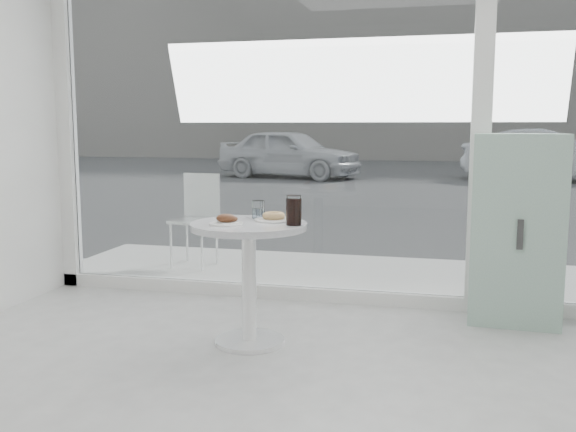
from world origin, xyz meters
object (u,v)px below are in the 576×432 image
(plate_fritter, at_px, (227,221))
(water_tumbler_a, at_px, (257,211))
(water_tumbler_b, at_px, (260,210))
(main_table, at_px, (249,258))
(car_silver, at_px, (545,155))
(cola_glass, at_px, (294,211))
(patio_chair, at_px, (197,213))
(plate_donut, at_px, (274,218))
(car_white, at_px, (289,153))
(mint_cabinet, at_px, (517,230))

(plate_fritter, xyz_separation_m, water_tumbler_a, (0.10, 0.31, 0.02))
(plate_fritter, relative_size, water_tumbler_b, 1.82)
(main_table, height_order, car_silver, car_silver)
(car_silver, relative_size, cola_glass, 21.97)
(cola_glass, bearing_deg, patio_chair, 126.11)
(plate_donut, bearing_deg, water_tumbler_a, 145.32)
(plate_fritter, distance_m, water_tumbler_a, 0.33)
(car_silver, bearing_deg, patio_chair, 168.16)
(main_table, bearing_deg, car_white, 102.81)
(patio_chair, distance_m, car_silver, 12.40)
(car_white, relative_size, cola_glass, 21.36)
(car_silver, relative_size, water_tumbler_b, 35.02)
(cola_glass, bearing_deg, water_tumbler_b, 138.67)
(main_table, height_order, mint_cabinet, mint_cabinet)
(car_silver, distance_m, water_tumbler_b, 13.64)
(mint_cabinet, relative_size, water_tumbler_a, 11.49)
(main_table, xyz_separation_m, car_silver, (3.52, 13.41, 0.10))
(mint_cabinet, xyz_separation_m, car_silver, (1.87, 12.53, -0.01))
(car_silver, bearing_deg, cola_glass, 176.58)
(main_table, xyz_separation_m, cola_glass, (0.29, -0.02, 0.31))
(plate_fritter, distance_m, water_tumbler_b, 0.36)
(car_silver, distance_m, cola_glass, 13.82)
(car_white, distance_m, plate_fritter, 13.21)
(patio_chair, xyz_separation_m, cola_glass, (1.40, -1.93, 0.31))
(mint_cabinet, xyz_separation_m, plate_donut, (-1.52, -0.77, 0.14))
(mint_cabinet, xyz_separation_m, water_tumbler_a, (-1.66, -0.68, 0.17))
(mint_cabinet, bearing_deg, plate_fritter, -147.80)
(car_white, relative_size, plate_donut, 15.70)
(car_silver, xyz_separation_m, plate_fritter, (-3.63, -13.51, 0.15))
(main_table, relative_size, water_tumbler_b, 6.87)
(main_table, xyz_separation_m, water_tumbler_a, (-0.00, 0.20, 0.27))
(main_table, distance_m, water_tumbler_b, 0.36)
(car_white, bearing_deg, main_table, -152.74)
(main_table, height_order, water_tumbler_a, water_tumbler_a)
(mint_cabinet, height_order, patio_chair, mint_cabinet)
(patio_chair, relative_size, water_tumbler_a, 7.58)
(main_table, bearing_deg, mint_cabinet, 28.00)
(water_tumbler_b, bearing_deg, main_table, -90.25)
(patio_chair, bearing_deg, cola_glass, -49.12)
(cola_glass, bearing_deg, car_silver, 76.47)
(water_tumbler_b, bearing_deg, car_white, 103.04)
(plate_fritter, bearing_deg, car_silver, 74.97)
(plate_fritter, relative_size, plate_donut, 0.84)
(mint_cabinet, height_order, car_white, mint_cabinet)
(patio_chair, xyz_separation_m, car_white, (-1.80, 10.90, 0.11))
(mint_cabinet, distance_m, water_tumbler_b, 1.78)
(car_white, bearing_deg, plate_fritter, -153.28)
(patio_chair, bearing_deg, main_table, -54.90)
(plate_donut, height_order, cola_glass, cola_glass)
(plate_donut, xyz_separation_m, water_tumbler_a, (-0.13, 0.09, 0.03))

